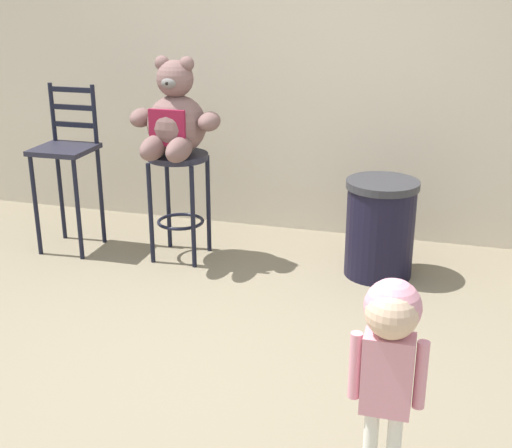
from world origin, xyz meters
TOP-DOWN VIEW (x-y plane):
  - ground_plane at (0.00, 0.00)m, footprint 24.00×24.00m
  - building_wall at (0.00, 2.34)m, footprint 6.23×0.30m
  - bar_stool_with_teddy at (-0.67, 1.39)m, footprint 0.42×0.42m
  - teddy_bear at (-0.67, 1.36)m, footprint 0.63×0.57m
  - child_walking at (0.97, -0.65)m, footprint 0.29×0.23m
  - trash_bin at (0.73, 1.46)m, footprint 0.48×0.48m
  - bar_chair_empty at (-1.52, 1.35)m, footprint 0.40×0.40m

SIDE VIEW (x-z plane):
  - ground_plane at x=0.00m, z-range 0.00..0.00m
  - trash_bin at x=0.73m, z-range 0.00..0.67m
  - bar_stool_with_teddy at x=-0.67m, z-range 0.17..0.94m
  - child_walking at x=0.97m, z-range 0.20..1.11m
  - bar_chair_empty at x=-1.52m, z-range 0.09..1.28m
  - teddy_bear at x=-0.67m, z-range 0.68..1.34m
  - building_wall at x=0.00m, z-range 0.00..3.14m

